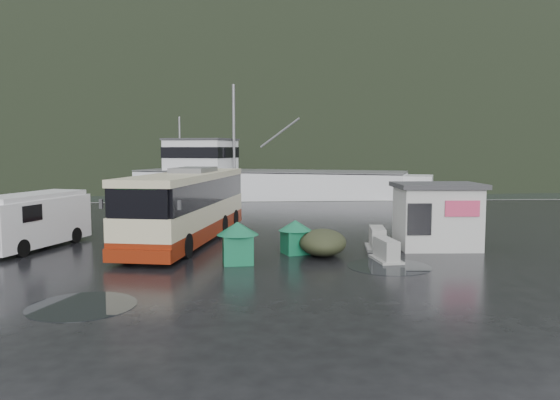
{
  "coord_description": "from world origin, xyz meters",
  "views": [
    {
      "loc": [
        0.79,
        -21.75,
        4.06
      ],
      "look_at": [
        2.65,
        3.23,
        1.7
      ],
      "focal_mm": 35.0,
      "sensor_mm": 36.0,
      "label": 1
    }
  ],
  "objects": [
    {
      "name": "ticket_kiosk",
      "position": [
        8.81,
        -0.23,
        0.0
      ],
      "size": [
        3.55,
        2.77,
        2.67
      ],
      "primitive_type": null,
      "rotation": [
        0.0,
        0.0,
        -0.05
      ],
      "color": "beige",
      "rests_on": "ground"
    },
    {
      "name": "ground",
      "position": [
        0.0,
        0.0,
        0.0
      ],
      "size": [
        160.0,
        160.0,
        0.0
      ],
      "primitive_type": "plane",
      "color": "black",
      "rests_on": "ground"
    },
    {
      "name": "jersey_barrier_b",
      "position": [
        6.35,
        -0.27,
        0.0
      ],
      "size": [
        1.16,
        1.89,
        0.89
      ],
      "primitive_type": null,
      "rotation": [
        0.0,
        0.0,
        -0.16
      ],
      "color": "#999993",
      "rests_on": "ground"
    },
    {
      "name": "dome_tent",
      "position": [
        3.94,
        -1.36,
        0.0
      ],
      "size": [
        2.14,
        2.76,
        1.0
      ],
      "primitive_type": null,
      "rotation": [
        0.0,
        0.0,
        -0.14
      ],
      "color": "#2E331E",
      "rests_on": "ground"
    },
    {
      "name": "jersey_barrier_a",
      "position": [
        3.91,
        -0.41,
        0.0
      ],
      "size": [
        1.07,
        1.56,
        0.71
      ],
      "primitive_type": null,
      "rotation": [
        0.0,
        0.0,
        0.28
      ],
      "color": "#999993",
      "rests_on": "ground"
    },
    {
      "name": "harbor_water",
      "position": [
        0.0,
        110.0,
        0.0
      ],
      "size": [
        300.0,
        180.0,
        0.02
      ],
      "primitive_type": "cube",
      "color": "black",
      "rests_on": "ground"
    },
    {
      "name": "white_van",
      "position": [
        -7.62,
        0.9,
        0.0
      ],
      "size": [
        3.59,
        5.76,
        2.27
      ],
      "primitive_type": null,
      "rotation": [
        0.0,
        0.0,
        -0.34
      ],
      "color": "silver",
      "rests_on": "ground"
    },
    {
      "name": "quay_edge",
      "position": [
        0.0,
        20.0,
        0.0
      ],
      "size": [
        160.0,
        0.6,
        1.5
      ],
      "primitive_type": "cube",
      "color": "#999993",
      "rests_on": "ground"
    },
    {
      "name": "waste_bin_right",
      "position": [
        0.71,
        -2.64,
        0.0
      ],
      "size": [
        1.16,
        1.16,
        1.5
      ],
      "primitive_type": null,
      "rotation": [
        0.0,
        0.0,
        0.08
      ],
      "color": "#116540",
      "rests_on": "ground"
    },
    {
      "name": "puddles",
      "position": [
        1.48,
        -5.5,
        0.01
      ],
      "size": [
        12.07,
        6.9,
        0.01
      ],
      "color": "black",
      "rests_on": "ground"
    },
    {
      "name": "fishing_trawler",
      "position": [
        3.36,
        27.04,
        0.0
      ],
      "size": [
        28.74,
        16.15,
        11.37
      ],
      "primitive_type": null,
      "rotation": [
        0.0,
        0.0,
        -0.37
      ],
      "color": "silver",
      "rests_on": "ground"
    },
    {
      "name": "coach_bus",
      "position": [
        -1.48,
        2.3,
        0.0
      ],
      "size": [
        5.26,
        11.82,
        3.24
      ],
      "primitive_type": null,
      "rotation": [
        0.0,
        0.0,
        -0.21
      ],
      "color": "beige",
      "rests_on": "ground"
    },
    {
      "name": "jersey_barrier_c",
      "position": [
        6.08,
        -2.6,
        0.0
      ],
      "size": [
        0.93,
        1.67,
        0.81
      ],
      "primitive_type": null,
      "rotation": [
        0.0,
        0.0,
        0.08
      ],
      "color": "#999993",
      "rests_on": "ground"
    },
    {
      "name": "waste_bin_left",
      "position": [
        2.93,
        -0.97,
        0.0
      ],
      "size": [
        1.18,
        1.18,
        1.31
      ],
      "primitive_type": null,
      "rotation": [
        0.0,
        0.0,
        0.29
      ],
      "color": "#116540",
      "rests_on": "ground"
    },
    {
      "name": "headland",
      "position": [
        10.0,
        250.0,
        0.0
      ],
      "size": [
        780.0,
        540.0,
        570.0
      ],
      "primitive_type": "ellipsoid",
      "color": "black",
      "rests_on": "ground"
    }
  ]
}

